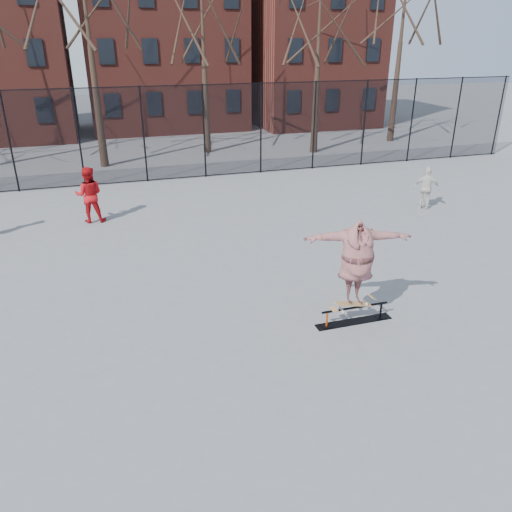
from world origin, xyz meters
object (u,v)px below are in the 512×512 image
object	(u,v)px
skater	(357,264)
bystander_white	(426,188)
skateboard	(353,305)
skate_rail	(354,316)
bystander_red	(89,195)

from	to	relation	value
skater	bystander_white	distance (m)	8.97
bystander_white	skateboard	bearing A→B (deg)	78.90
skater	skate_rail	bearing A→B (deg)	12.21
skate_rail	skater	distance (m)	1.29
skate_rail	skater	size ratio (longest dim) A/B	0.78
skateboard	skate_rail	bearing A→B (deg)	-0.00
skate_rail	skateboard	bearing A→B (deg)	180.00
bystander_white	skate_rail	bearing A→B (deg)	79.16
bystander_white	bystander_red	bearing A→B (deg)	22.51
skate_rail	skater	bearing A→B (deg)	180.00
bystander_red	bystander_white	world-z (taller)	bystander_red
skater	bystander_red	distance (m)	10.20
skate_rail	bystander_red	size ratio (longest dim) A/B	0.95
skateboard	bystander_red	distance (m)	10.20
skate_rail	bystander_white	bearing A→B (deg)	46.11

